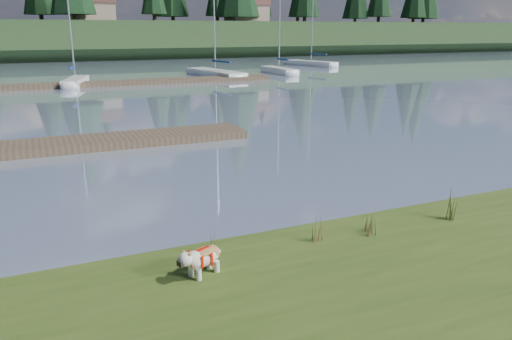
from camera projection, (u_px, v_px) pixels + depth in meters
name	position (u px, v px, depth m)	size (l,w,h in m)	color
ground	(83.00, 86.00, 37.32)	(200.00, 200.00, 0.00)	#8292AD
ridge	(52.00, 40.00, 74.40)	(200.00, 20.00, 5.00)	#1E3319
bulldog	(202.00, 257.00, 7.89)	(0.84, 0.56, 0.50)	silver
dock_near	(24.00, 148.00, 17.26)	(16.00, 2.00, 0.30)	#4C3D2C
dock_far	(110.00, 83.00, 38.06)	(26.00, 2.20, 0.30)	#4C3D2C
sailboat_bg_2	(77.00, 80.00, 38.29)	(2.68, 6.02, 9.14)	white
sailboat_bg_3	(211.00, 72.00, 45.67)	(3.19, 9.52, 13.59)	white
sailboat_bg_4	(276.00, 70.00, 48.58)	(1.53, 6.79, 10.09)	white
sailboat_bg_5	(307.00, 63.00, 58.59)	(3.80, 7.91, 11.18)	white
weed_0	(317.00, 230.00, 9.21)	(0.17, 0.14, 0.51)	#475B23
weed_1	(370.00, 226.00, 9.45)	(0.17, 0.14, 0.43)	#475B23
weed_2	(452.00, 205.00, 10.23)	(0.17, 0.14, 0.73)	#475B23
weed_3	(210.00, 245.00, 8.54)	(0.17, 0.14, 0.51)	#475B23
weed_4	(370.00, 223.00, 9.67)	(0.17, 0.14, 0.39)	#475B23
weed_5	(451.00, 210.00, 10.20)	(0.17, 0.14, 0.53)	#475B23
mud_lip	(253.00, 249.00, 9.55)	(60.00, 0.50, 0.14)	#33281C
house_1	(92.00, 7.00, 73.69)	(6.30, 5.30, 4.65)	gray
house_2	(247.00, 9.00, 81.37)	(6.30, 5.30, 4.65)	gray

